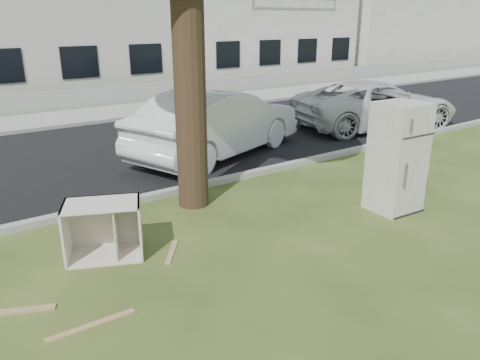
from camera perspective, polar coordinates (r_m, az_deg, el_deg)
ground at (r=7.39m, az=4.16°, el=-6.52°), size 120.00×120.00×0.00m
road at (r=12.32m, az=-13.85°, el=3.56°), size 120.00×7.00×0.01m
kerb_near at (r=9.25m, az=-5.51°, el=-1.15°), size 120.00×0.18×0.12m
kerb_far at (r=15.60m, az=-18.82°, el=6.28°), size 120.00×0.18×0.12m
sidewalk at (r=16.97m, az=-20.30°, el=7.10°), size 120.00×2.80×0.01m
low_wall at (r=18.44m, az=-21.81°, el=8.90°), size 120.00×0.15×0.70m
townhouse_center at (r=23.02m, az=-26.13°, el=18.61°), size 11.22×8.16×7.44m
townhouse_right at (r=27.86m, az=0.38°, el=19.58°), size 10.20×8.16×6.84m
filler_right at (r=38.09m, az=18.19°, el=18.22°), size 16.00×9.00×6.40m
fridge at (r=8.42m, az=18.62°, el=2.60°), size 0.82×0.77×1.88m
cabinet at (r=6.82m, az=-16.28°, el=-5.84°), size 1.20×1.00×0.80m
plank_a at (r=5.60m, az=-17.62°, el=-16.50°), size 0.98×0.10×0.02m
plank_b at (r=6.15m, az=-26.35°, el=-14.19°), size 0.97×0.50×0.02m
plank_c at (r=6.87m, az=-8.33°, el=-8.66°), size 0.49×0.61×0.02m
car_center at (r=11.38m, az=-2.76°, el=6.99°), size 5.18×3.21×1.61m
car_right at (r=14.99m, az=16.22°, el=8.82°), size 5.50×3.49×1.42m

